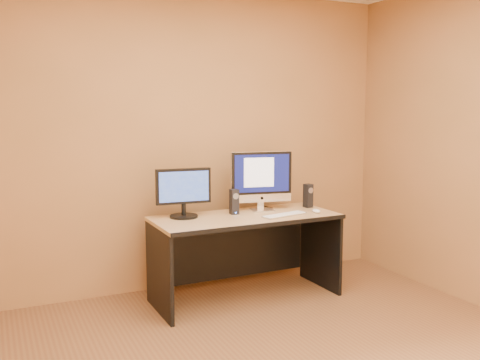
# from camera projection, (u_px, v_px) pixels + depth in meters

# --- Properties ---
(walls) EXTENTS (4.00, 4.00, 2.60)m
(walls) POSITION_uv_depth(u_px,v_px,m) (300.00, 161.00, 2.84)
(walls) COLOR #9B693E
(walls) RESTS_ON ground
(desk) EXTENTS (1.53, 0.69, 0.70)m
(desk) POSITION_uv_depth(u_px,v_px,m) (246.00, 257.00, 4.43)
(desk) COLOR tan
(desk) RESTS_ON ground
(imac) EXTENTS (0.57, 0.29, 0.52)m
(imac) POSITION_uv_depth(u_px,v_px,m) (262.00, 181.00, 4.58)
(imac) COLOR silver
(imac) RESTS_ON desk
(second_monitor) EXTENTS (0.48, 0.27, 0.40)m
(second_monitor) POSITION_uv_depth(u_px,v_px,m) (183.00, 193.00, 4.29)
(second_monitor) COLOR black
(second_monitor) RESTS_ON desk
(speaker_left) EXTENTS (0.07, 0.07, 0.21)m
(speaker_left) POSITION_uv_depth(u_px,v_px,m) (234.00, 202.00, 4.44)
(speaker_left) COLOR black
(speaker_left) RESTS_ON desk
(speaker_right) EXTENTS (0.07, 0.08, 0.21)m
(speaker_right) POSITION_uv_depth(u_px,v_px,m) (308.00, 196.00, 4.74)
(speaker_right) COLOR black
(speaker_right) RESTS_ON desk
(keyboard) EXTENTS (0.42, 0.19, 0.02)m
(keyboard) POSITION_uv_depth(u_px,v_px,m) (285.00, 215.00, 4.38)
(keyboard) COLOR silver
(keyboard) RESTS_ON desk
(mouse) EXTENTS (0.06, 0.10, 0.03)m
(mouse) POSITION_uv_depth(u_px,v_px,m) (316.00, 211.00, 4.50)
(mouse) COLOR white
(mouse) RESTS_ON desk
(cable_a) EXTENTS (0.05, 0.21, 0.01)m
(cable_a) POSITION_uv_depth(u_px,v_px,m) (265.00, 206.00, 4.78)
(cable_a) COLOR black
(cable_a) RESTS_ON desk
(cable_b) EXTENTS (0.09, 0.15, 0.01)m
(cable_b) POSITION_uv_depth(u_px,v_px,m) (259.00, 207.00, 4.74)
(cable_b) COLOR black
(cable_b) RESTS_ON desk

